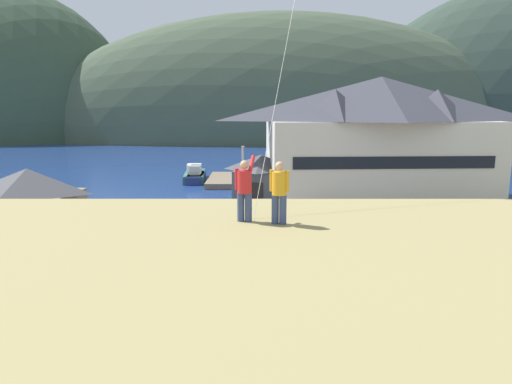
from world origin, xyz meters
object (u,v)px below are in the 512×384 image
Objects in this scene: wharf_dock at (220,180)px; moored_boat_inner_slip at (194,177)px; parked_car_mid_row_near at (230,259)px; person_kite_flyer at (242,188)px; parked_car_corner_spot at (271,230)px; moored_boat_wharfside at (192,175)px; parking_light_pole at (241,181)px; moored_boat_outer_mooring at (247,175)px; storage_shed_waterside at (259,177)px; parked_car_front_row_silver at (457,228)px; person_companion at (277,191)px; harbor_lodge at (377,136)px; parked_car_front_row_red at (337,263)px; storage_shed_near_lot at (27,205)px.

moored_boat_inner_slip is at bearing 170.44° from wharf_dock.
moored_boat_inner_slip is 1.33× the size of parked_car_mid_row_near.
parked_car_corner_spot is at bearing 84.91° from person_kite_flyer.
parking_light_pole is (6.85, -23.85, 3.01)m from moored_boat_wharfside.
moored_boat_wharfside and moored_boat_outer_mooring have the same top height.
parked_car_mid_row_near is 1.01× the size of parked_car_corner_spot.
storage_shed_waterside is at bearing 85.00° from parked_car_mid_row_near.
moored_boat_inner_slip is 1.35× the size of parked_car_front_row_silver.
moored_boat_wharfside reaches higher than parked_car_corner_spot.
person_companion reaches higher than moored_boat_wharfside.
storage_shed_waterside is 15.60m from moored_boat_wharfside.
storage_shed_waterside is at bearing 133.51° from parked_car_front_row_silver.
person_companion is (1.60, -20.72, 3.07)m from parking_light_pole.
storage_shed_waterside is 12.43m from wharf_dock.
parked_car_front_row_red is at bearing -109.55° from harbor_lodge.
moored_boat_inner_slip is (-6.64, -0.91, -0.00)m from moored_boat_outer_mooring.
person_companion is at bearing -127.11° from parked_car_front_row_silver.
parking_light_pole is at bearing -73.97° from moored_boat_inner_slip.
parked_car_front_row_silver is at bearing -82.99° from harbor_lodge.
harbor_lodge is 19.47m from parked_car_corner_spot.
harbor_lodge is 31.14m from storage_shed_near_lot.
parked_car_front_row_silver and parked_car_corner_spot have the same top height.
moored_boat_outer_mooring is 34.34m from parked_car_front_row_red.
harbor_lodge is 3.50× the size of storage_shed_near_lot.
storage_shed_waterside reaches higher than parked_car_front_row_silver.
parked_car_corner_spot is (5.38, -25.98, 0.71)m from wharf_dock.
person_companion is at bearing -109.60° from harbor_lodge.
person_kite_flyer is at bearing -114.93° from parked_car_front_row_red.
parked_car_front_row_red is 2.26× the size of person_kite_flyer.
moored_boat_wharfside is at bearing 107.89° from parked_car_corner_spot.
parked_car_front_row_red is 11.90m from parked_car_front_row_silver.
harbor_lodge is 3.83× the size of storage_shed_waterside.
harbor_lodge is 23.68m from parked_car_front_row_red.
storage_shed_near_lot reaches higher than moored_boat_wharfside.
moored_boat_inner_slip is 1.35× the size of parked_car_corner_spot.
storage_shed_waterside is 19.41m from parked_car_front_row_silver.
moored_boat_inner_slip is (-7.98, 11.85, -1.70)m from storage_shed_waterside.
wharf_dock is at bearing 96.49° from person_companion.
parking_light_pole is 3.57× the size of person_companion.
person_kite_flyer is (7.49, -44.28, 6.10)m from moored_boat_wharfside.
moored_boat_wharfside is at bearing 101.05° from parked_car_mid_row_near.
moored_boat_outer_mooring and moored_boat_inner_slip have the same top height.
person_companion is at bearing -16.83° from person_kite_flyer.
person_companion is (-13.21, -17.45, 5.74)m from parked_car_front_row_silver.
harbor_lodge is at bearing -33.45° from wharf_dock.
storage_shed_near_lot is 1.54× the size of parked_car_mid_row_near.
storage_shed_near_lot is at bearing -106.53° from moored_boat_inner_slip.
wharf_dock is 5.77× the size of person_companion.
parked_car_front_row_red is at bearing -81.37° from moored_boat_outer_mooring.
wharf_dock is 3.30m from moored_boat_inner_slip.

